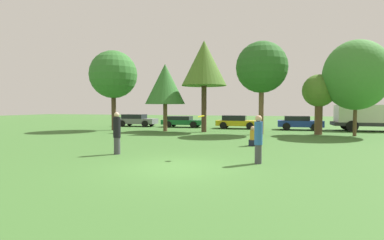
# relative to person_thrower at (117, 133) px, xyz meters

# --- Properties ---
(ground_plane) EXTENTS (120.00, 120.00, 0.00)m
(ground_plane) POSITION_rel_person_thrower_xyz_m (3.43, -1.88, -0.94)
(ground_plane) COLOR #3D6B2D
(person_thrower) EXTENTS (0.32, 0.32, 1.84)m
(person_thrower) POSITION_rel_person_thrower_xyz_m (0.00, 0.00, 0.00)
(person_thrower) COLOR #3F3F47
(person_thrower) RESTS_ON ground
(person_catcher) EXTENTS (0.30, 0.30, 1.77)m
(person_catcher) POSITION_rel_person_thrower_xyz_m (6.07, -0.42, -0.02)
(person_catcher) COLOR #3F3F47
(person_catcher) RESTS_ON ground
(frisbee) EXTENTS (0.27, 0.27, 0.11)m
(frisbee) POSITION_rel_person_thrower_xyz_m (3.79, 0.06, 0.76)
(frisbee) COLOR yellow
(bystander_sitting) EXTENTS (0.40, 0.34, 1.05)m
(bystander_sitting) POSITION_rel_person_thrower_xyz_m (5.48, 4.47, -0.49)
(bystander_sitting) COLOR #191E33
(bystander_sitting) RESTS_ON ground
(tree_0) EXTENTS (4.20, 4.20, 7.04)m
(tree_0) POSITION_rel_person_thrower_xyz_m (-7.28, 11.69, 3.98)
(tree_0) COLOR #473323
(tree_0) RESTS_ON ground
(tree_1) EXTENTS (3.38, 3.38, 5.70)m
(tree_1) POSITION_rel_person_thrower_xyz_m (-2.42, 11.81, 3.05)
(tree_1) COLOR brown
(tree_1) RESTS_ON ground
(tree_2) EXTENTS (3.69, 3.69, 7.51)m
(tree_2) POSITION_rel_person_thrower_xyz_m (0.91, 12.05, 4.67)
(tree_2) COLOR #473323
(tree_2) RESTS_ON ground
(tree_3) EXTENTS (3.85, 3.85, 6.98)m
(tree_3) POSITION_rel_person_thrower_xyz_m (5.55, 11.33, 4.08)
(tree_3) COLOR brown
(tree_3) RESTS_ON ground
(tree_4) EXTENTS (2.41, 2.41, 4.50)m
(tree_4) POSITION_rel_person_thrower_xyz_m (9.68, 12.26, 2.25)
(tree_4) COLOR brown
(tree_4) RESTS_ON ground
(tree_5) EXTENTS (4.42, 4.42, 6.76)m
(tree_5) POSITION_rel_person_thrower_xyz_m (12.00, 11.75, 3.36)
(tree_5) COLOR brown
(tree_5) RESTS_ON ground
(parked_car_grey) EXTENTS (4.26, 1.97, 1.28)m
(parked_car_grey) POSITION_rel_person_thrower_xyz_m (-7.79, 16.96, -0.26)
(parked_car_grey) COLOR slate
(parked_car_grey) RESTS_ON ground
(parked_car_green) EXTENTS (4.27, 1.94, 1.13)m
(parked_car_green) POSITION_rel_person_thrower_xyz_m (-2.62, 17.05, -0.33)
(parked_car_green) COLOR #196633
(parked_car_green) RESTS_ON ground
(parked_car_yellow) EXTENTS (3.99, 1.96, 1.27)m
(parked_car_yellow) POSITION_rel_person_thrower_xyz_m (2.98, 16.67, -0.27)
(parked_car_yellow) COLOR gold
(parked_car_yellow) RESTS_ON ground
(parked_car_blue) EXTENTS (3.88, 1.93, 1.26)m
(parked_car_blue) POSITION_rel_person_thrower_xyz_m (8.62, 16.65, -0.27)
(parked_car_blue) COLOR #1E389E
(parked_car_blue) RESTS_ON ground
(delivery_truck_red) EXTENTS (6.00, 2.56, 2.24)m
(delivery_truck_red) POSITION_rel_person_thrower_xyz_m (14.28, 16.89, 0.32)
(delivery_truck_red) COLOR #2D2D33
(delivery_truck_red) RESTS_ON ground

